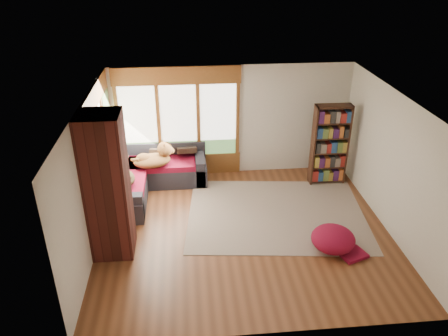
{
  "coord_description": "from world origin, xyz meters",
  "views": [
    {
      "loc": [
        -1.04,
        -6.86,
        4.93
      ],
      "look_at": [
        -0.32,
        0.84,
        0.95
      ],
      "focal_mm": 35.0,
      "sensor_mm": 36.0,
      "label": 1
    }
  ],
  "objects_px": {
    "pouf": "(333,238)",
    "brick_chimney": "(107,187)",
    "dog_tan": "(155,157)",
    "bookshelf": "(330,145)",
    "area_rug": "(276,214)",
    "dog_brindle": "(122,174)",
    "sectional_sofa": "(147,179)"
  },
  "relations": [
    {
      "from": "brick_chimney",
      "to": "dog_tan",
      "type": "height_order",
      "value": "brick_chimney"
    },
    {
      "from": "sectional_sofa",
      "to": "dog_brindle",
      "type": "distance_m",
      "value": 0.81
    },
    {
      "from": "area_rug",
      "to": "dog_tan",
      "type": "xyz_separation_m",
      "value": [
        -2.47,
        1.31,
        0.77
      ]
    },
    {
      "from": "bookshelf",
      "to": "brick_chimney",
      "type": "bearing_deg",
      "value": -155.06
    },
    {
      "from": "brick_chimney",
      "to": "dog_brindle",
      "type": "height_order",
      "value": "brick_chimney"
    },
    {
      "from": "bookshelf",
      "to": "pouf",
      "type": "distance_m",
      "value": 2.63
    },
    {
      "from": "area_rug",
      "to": "dog_tan",
      "type": "height_order",
      "value": "dog_tan"
    },
    {
      "from": "pouf",
      "to": "brick_chimney",
      "type": "bearing_deg",
      "value": 174.97
    },
    {
      "from": "area_rug",
      "to": "pouf",
      "type": "height_order",
      "value": "pouf"
    },
    {
      "from": "dog_tan",
      "to": "dog_brindle",
      "type": "bearing_deg",
      "value": -146.74
    },
    {
      "from": "dog_tan",
      "to": "dog_brindle",
      "type": "relative_size",
      "value": 1.11
    },
    {
      "from": "area_rug",
      "to": "pouf",
      "type": "bearing_deg",
      "value": -57.31
    },
    {
      "from": "area_rug",
      "to": "dog_tan",
      "type": "distance_m",
      "value": 2.9
    },
    {
      "from": "dog_brindle",
      "to": "pouf",
      "type": "bearing_deg",
      "value": -135.68
    },
    {
      "from": "bookshelf",
      "to": "pouf",
      "type": "xyz_separation_m",
      "value": [
        -0.63,
        -2.46,
        -0.71
      ]
    },
    {
      "from": "dog_brindle",
      "to": "sectional_sofa",
      "type": "bearing_deg",
      "value": -59.89
    },
    {
      "from": "brick_chimney",
      "to": "area_rug",
      "type": "height_order",
      "value": "brick_chimney"
    },
    {
      "from": "sectional_sofa",
      "to": "bookshelf",
      "type": "height_order",
      "value": "bookshelf"
    },
    {
      "from": "brick_chimney",
      "to": "area_rug",
      "type": "distance_m",
      "value": 3.5
    },
    {
      "from": "area_rug",
      "to": "bookshelf",
      "type": "height_order",
      "value": "bookshelf"
    },
    {
      "from": "pouf",
      "to": "dog_tan",
      "type": "relative_size",
      "value": 0.84
    },
    {
      "from": "area_rug",
      "to": "dog_brindle",
      "type": "bearing_deg",
      "value": 168.12
    },
    {
      "from": "bookshelf",
      "to": "pouf",
      "type": "height_order",
      "value": "bookshelf"
    },
    {
      "from": "area_rug",
      "to": "bookshelf",
      "type": "distance_m",
      "value": 2.1
    },
    {
      "from": "bookshelf",
      "to": "pouf",
      "type": "relative_size",
      "value": 2.38
    },
    {
      "from": "dog_tan",
      "to": "bookshelf",
      "type": "bearing_deg",
      "value": -13.3
    },
    {
      "from": "brick_chimney",
      "to": "dog_tan",
      "type": "bearing_deg",
      "value": 73.21
    },
    {
      "from": "area_rug",
      "to": "bookshelf",
      "type": "bearing_deg",
      "value": 41.17
    },
    {
      "from": "brick_chimney",
      "to": "bookshelf",
      "type": "relative_size",
      "value": 1.39
    },
    {
      "from": "brick_chimney",
      "to": "pouf",
      "type": "bearing_deg",
      "value": -5.03
    },
    {
      "from": "bookshelf",
      "to": "dog_brindle",
      "type": "distance_m",
      "value": 4.57
    },
    {
      "from": "pouf",
      "to": "dog_brindle",
      "type": "bearing_deg",
      "value": 154.31
    }
  ]
}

